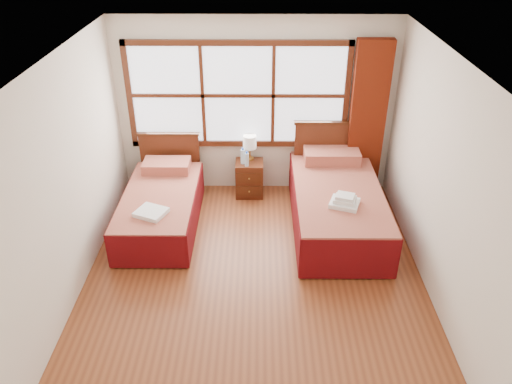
{
  "coord_description": "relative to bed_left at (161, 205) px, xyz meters",
  "views": [
    {
      "loc": [
        0.05,
        -4.58,
        3.9
      ],
      "look_at": [
        0.02,
        0.7,
        0.8
      ],
      "focal_mm": 35.0,
      "sensor_mm": 36.0,
      "label": 1
    }
  ],
  "objects": [
    {
      "name": "floor",
      "position": [
        1.28,
        -1.2,
        -0.29
      ],
      "size": [
        4.5,
        4.5,
        0.0
      ],
      "primitive_type": "plane",
      "color": "brown",
      "rests_on": "ground"
    },
    {
      "name": "bottle_far",
      "position": [
        1.16,
        0.69,
        0.36
      ],
      "size": [
        0.06,
        0.06,
        0.23
      ],
      "color": "silver",
      "rests_on": "nightstand"
    },
    {
      "name": "bed_right",
      "position": [
        2.39,
        -0.0,
        0.06
      ],
      "size": [
        1.16,
        2.26,
        1.14
      ],
      "color": "#421F0D",
      "rests_on": "floor"
    },
    {
      "name": "wall_left",
      "position": [
        -0.72,
        -1.2,
        1.01
      ],
      "size": [
        0.0,
        4.5,
        4.5
      ],
      "primitive_type": "plane",
      "rotation": [
        1.57,
        0.0,
        1.57
      ],
      "color": "silver",
      "rests_on": "floor"
    },
    {
      "name": "wall_back",
      "position": [
        1.28,
        1.05,
        1.01
      ],
      "size": [
        4.0,
        0.0,
        4.0
      ],
      "primitive_type": "plane",
      "rotation": [
        1.57,
        0.0,
        0.0
      ],
      "color": "silver",
      "rests_on": "floor"
    },
    {
      "name": "towels_left",
      "position": [
        -0.01,
        -0.56,
        0.24
      ],
      "size": [
        0.45,
        0.43,
        0.06
      ],
      "rotation": [
        0.0,
        0.0,
        -0.41
      ],
      "color": "white",
      "rests_on": "bed_left"
    },
    {
      "name": "nightstand",
      "position": [
        1.19,
        0.8,
        -0.02
      ],
      "size": [
        0.41,
        0.41,
        0.54
      ],
      "color": "#4E2111",
      "rests_on": "floor"
    },
    {
      "name": "wall_right",
      "position": [
        3.28,
        -1.2,
        1.01
      ],
      "size": [
        0.0,
        4.5,
        4.5
      ],
      "primitive_type": "plane",
      "rotation": [
        1.57,
        0.0,
        -1.57
      ],
      "color": "silver",
      "rests_on": "floor"
    },
    {
      "name": "curtain",
      "position": [
        2.88,
        0.91,
        0.88
      ],
      "size": [
        0.5,
        0.16,
        2.3
      ],
      "primitive_type": "cube",
      "color": "#651B0A",
      "rests_on": "wall_back"
    },
    {
      "name": "bed_left",
      "position": [
        0.0,
        0.0,
        0.0
      ],
      "size": [
        0.98,
        2.0,
        0.95
      ],
      "color": "#421F0D",
      "rests_on": "floor"
    },
    {
      "name": "window",
      "position": [
        1.03,
        1.01,
        1.21
      ],
      "size": [
        3.16,
        0.06,
        1.56
      ],
      "color": "white",
      "rests_on": "wall_back"
    },
    {
      "name": "lamp",
      "position": [
        1.2,
        0.9,
        0.53
      ],
      "size": [
        0.2,
        0.2,
        0.38
      ],
      "color": "#BD8A3C",
      "rests_on": "nightstand"
    },
    {
      "name": "towels_right",
      "position": [
        2.4,
        -0.49,
        0.37
      ],
      "size": [
        0.43,
        0.4,
        0.15
      ],
      "rotation": [
        0.0,
        0.0,
        -0.34
      ],
      "color": "white",
      "rests_on": "bed_right"
    },
    {
      "name": "bottle_near",
      "position": [
        1.1,
        0.76,
        0.37
      ],
      "size": [
        0.07,
        0.07,
        0.25
      ],
      "color": "silver",
      "rests_on": "nightstand"
    },
    {
      "name": "ceiling",
      "position": [
        1.28,
        -1.2,
        2.31
      ],
      "size": [
        4.5,
        4.5,
        0.0
      ],
      "primitive_type": "plane",
      "rotation": [
        3.14,
        0.0,
        0.0
      ],
      "color": "white",
      "rests_on": "wall_back"
    }
  ]
}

